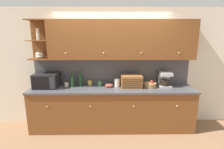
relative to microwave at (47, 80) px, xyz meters
name	(u,v)px	position (x,y,z in m)	size (l,w,h in m)	color
ground_plane	(112,120)	(1.40, 0.24, -1.08)	(24.00, 24.00, 0.00)	#896647
wall_back	(112,68)	(1.40, 0.27, 0.22)	(5.86, 0.06, 2.60)	silver
counter_unit	(112,108)	(1.40, -0.07, -0.61)	(3.48, 0.64, 0.93)	brown
backsplash_panel	(112,71)	(1.40, 0.24, 0.15)	(3.46, 0.01, 0.60)	#4C4C51
upper_cabinets	(120,40)	(1.57, 0.08, 0.85)	(3.46, 0.35, 0.81)	brown
microwave	(47,80)	(0.00, 0.00, 0.00)	(0.50, 0.41, 0.31)	black
mug_blue_second	(66,84)	(0.40, 0.05, -0.11)	(0.10, 0.09, 0.09)	silver
wine_bottle	(73,80)	(0.55, 0.03, -0.01)	(0.09, 0.09, 0.31)	#19381E
second_wine_bottle	(80,80)	(0.71, 0.06, 0.00)	(0.08, 0.08, 0.34)	#19381E
mug_patterned_third	(90,83)	(0.91, 0.15, -0.10)	(0.10, 0.09, 0.11)	gold
mug	(100,83)	(1.13, 0.09, -0.10)	(0.10, 0.09, 0.11)	#4C845B
bowl_stack_on_counter	(109,85)	(1.34, 0.00, -0.12)	(0.18, 0.18, 0.07)	#9E473D
storage_canister	(117,83)	(1.51, 0.02, -0.06)	(0.11, 0.11, 0.18)	silver
bread_box	(131,81)	(1.81, -0.04, -0.02)	(0.44, 0.27, 0.27)	#996033
fruit_basket	(150,85)	(2.22, -0.01, -0.10)	(0.28, 0.28, 0.16)	#A87F4C
coffee_maker	(165,79)	(2.55, 0.05, 0.01)	(0.25, 0.26, 0.32)	#B7B7BC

